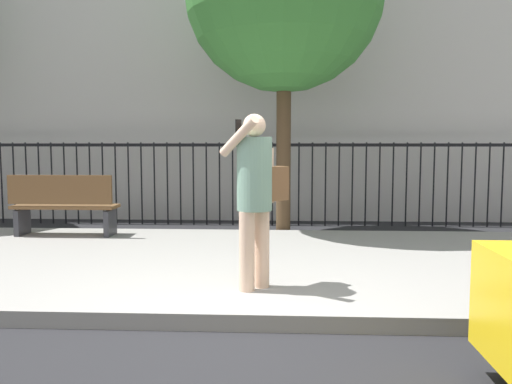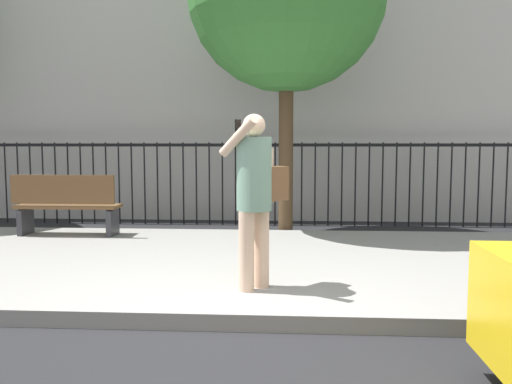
{
  "view_description": "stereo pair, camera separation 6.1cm",
  "coord_description": "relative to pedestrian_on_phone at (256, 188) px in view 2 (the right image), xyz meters",
  "views": [
    {
      "loc": [
        0.34,
        -4.28,
        1.57
      ],
      "look_at": [
        0.06,
        1.11,
        1.08
      ],
      "focal_mm": 37.19,
      "sensor_mm": 36.0,
      "label": 1
    },
    {
      "loc": [
        0.4,
        -4.28,
        1.57
      ],
      "look_at": [
        0.06,
        1.11,
        1.08
      ],
      "focal_mm": 37.19,
      "sensor_mm": 36.0,
      "label": 2
    }
  ],
  "objects": [
    {
      "name": "pedestrian_on_phone",
      "position": [
        0.0,
        0.0,
        0.0
      ],
      "size": [
        0.68,
        0.69,
        1.7
      ],
      "color": "beige",
      "rests_on": "sidewalk"
    },
    {
      "name": "street_bench",
      "position": [
        -3.12,
        2.83,
        -0.49
      ],
      "size": [
        1.6,
        0.45,
        0.95
      ],
      "color": "brown",
      "rests_on": "sidewalk"
    },
    {
      "name": "iron_fence",
      "position": [
        -0.08,
        5.07,
        -0.12
      ],
      "size": [
        12.03,
        0.04,
        1.6
      ],
      "color": "black",
      "rests_on": "ground"
    },
    {
      "name": "ground_plane",
      "position": [
        -0.08,
        -0.83,
        -1.14
      ],
      "size": [
        60.0,
        60.0,
        0.0
      ],
      "primitive_type": "plane",
      "color": "black"
    },
    {
      "name": "sidewalk",
      "position": [
        -0.08,
        1.37,
        -1.07
      ],
      "size": [
        28.0,
        4.4,
        0.15
      ],
      "primitive_type": "cube",
      "color": "gray",
      "rests_on": "ground"
    }
  ]
}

